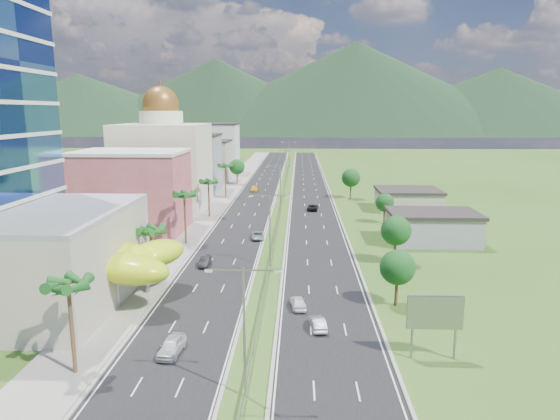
# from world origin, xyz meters

# --- Properties ---
(ground) EXTENTS (500.00, 500.00, 0.00)m
(ground) POSITION_xyz_m (0.00, 0.00, 0.00)
(ground) COLOR #2D5119
(ground) RESTS_ON ground
(road_left) EXTENTS (11.00, 260.00, 0.04)m
(road_left) POSITION_xyz_m (-7.50, 90.00, 0.02)
(road_left) COLOR black
(road_left) RESTS_ON ground
(road_right) EXTENTS (11.00, 260.00, 0.04)m
(road_right) POSITION_xyz_m (7.50, 90.00, 0.02)
(road_right) COLOR black
(road_right) RESTS_ON ground
(sidewalk_left) EXTENTS (7.00, 260.00, 0.12)m
(sidewalk_left) POSITION_xyz_m (-17.00, 90.00, 0.06)
(sidewalk_left) COLOR gray
(sidewalk_left) RESTS_ON ground
(median_guardrail) EXTENTS (0.10, 216.06, 0.76)m
(median_guardrail) POSITION_xyz_m (0.00, 71.99, 0.62)
(median_guardrail) COLOR gray
(median_guardrail) RESTS_ON ground
(streetlight_median_a) EXTENTS (6.04, 0.25, 11.00)m
(streetlight_median_a) POSITION_xyz_m (0.00, -25.00, 6.75)
(streetlight_median_a) COLOR gray
(streetlight_median_a) RESTS_ON ground
(streetlight_median_b) EXTENTS (6.04, 0.25, 11.00)m
(streetlight_median_b) POSITION_xyz_m (0.00, 10.00, 6.75)
(streetlight_median_b) COLOR gray
(streetlight_median_b) RESTS_ON ground
(streetlight_median_c) EXTENTS (6.04, 0.25, 11.00)m
(streetlight_median_c) POSITION_xyz_m (0.00, 50.00, 6.75)
(streetlight_median_c) COLOR gray
(streetlight_median_c) RESTS_ON ground
(streetlight_median_d) EXTENTS (6.04, 0.25, 11.00)m
(streetlight_median_d) POSITION_xyz_m (0.00, 95.00, 6.75)
(streetlight_median_d) COLOR gray
(streetlight_median_d) RESTS_ON ground
(streetlight_median_e) EXTENTS (6.04, 0.25, 11.00)m
(streetlight_median_e) POSITION_xyz_m (0.00, 140.00, 6.75)
(streetlight_median_e) COLOR gray
(streetlight_median_e) RESTS_ON ground
(lime_canopy) EXTENTS (18.00, 15.00, 7.40)m
(lime_canopy) POSITION_xyz_m (-20.00, -4.00, 4.99)
(lime_canopy) COLOR #BEDB15
(lime_canopy) RESTS_ON ground
(pink_shophouse) EXTENTS (20.00, 15.00, 15.00)m
(pink_shophouse) POSITION_xyz_m (-28.00, 32.00, 7.50)
(pink_shophouse) COLOR #B3494F
(pink_shophouse) RESTS_ON ground
(domed_building) EXTENTS (20.00, 20.00, 28.70)m
(domed_building) POSITION_xyz_m (-28.00, 55.00, 11.35)
(domed_building) COLOR beige
(domed_building) RESTS_ON ground
(midrise_grey) EXTENTS (16.00, 15.00, 16.00)m
(midrise_grey) POSITION_xyz_m (-27.00, 80.00, 8.00)
(midrise_grey) COLOR gray
(midrise_grey) RESTS_ON ground
(midrise_beige) EXTENTS (16.00, 15.00, 13.00)m
(midrise_beige) POSITION_xyz_m (-27.00, 102.00, 6.50)
(midrise_beige) COLOR #A99E8B
(midrise_beige) RESTS_ON ground
(midrise_white) EXTENTS (16.00, 15.00, 18.00)m
(midrise_white) POSITION_xyz_m (-27.00, 125.00, 9.00)
(midrise_white) COLOR silver
(midrise_white) RESTS_ON ground
(billboard) EXTENTS (5.20, 0.35, 6.20)m
(billboard) POSITION_xyz_m (17.00, -18.00, 4.42)
(billboard) COLOR gray
(billboard) RESTS_ON ground
(shed_near) EXTENTS (15.00, 10.00, 5.00)m
(shed_near) POSITION_xyz_m (28.00, 25.00, 2.50)
(shed_near) COLOR gray
(shed_near) RESTS_ON ground
(shed_far) EXTENTS (14.00, 12.00, 4.40)m
(shed_far) POSITION_xyz_m (30.00, 55.00, 2.20)
(shed_far) COLOR #A99E8B
(shed_far) RESTS_ON ground
(palm_tree_a) EXTENTS (3.60, 3.60, 9.10)m
(palm_tree_a) POSITION_xyz_m (-15.50, -22.00, 8.02)
(palm_tree_a) COLOR #47301C
(palm_tree_a) RESTS_ON ground
(palm_tree_b) EXTENTS (3.60, 3.60, 8.10)m
(palm_tree_b) POSITION_xyz_m (-15.50, 2.00, 7.06)
(palm_tree_b) COLOR #47301C
(palm_tree_b) RESTS_ON ground
(palm_tree_c) EXTENTS (3.60, 3.60, 9.60)m
(palm_tree_c) POSITION_xyz_m (-15.50, 22.00, 8.50)
(palm_tree_c) COLOR #47301C
(palm_tree_c) RESTS_ON ground
(palm_tree_d) EXTENTS (3.60, 3.60, 8.60)m
(palm_tree_d) POSITION_xyz_m (-15.50, 45.00, 7.54)
(palm_tree_d) COLOR #47301C
(palm_tree_d) RESTS_ON ground
(palm_tree_e) EXTENTS (3.60, 3.60, 9.40)m
(palm_tree_e) POSITION_xyz_m (-15.50, 70.00, 8.31)
(palm_tree_e) COLOR #47301C
(palm_tree_e) RESTS_ON ground
(leafy_tree_lfar) EXTENTS (4.90, 4.90, 8.05)m
(leafy_tree_lfar) POSITION_xyz_m (-15.50, 95.00, 5.58)
(leafy_tree_lfar) COLOR #47301C
(leafy_tree_lfar) RESTS_ON ground
(leafy_tree_ra) EXTENTS (4.20, 4.20, 6.90)m
(leafy_tree_ra) POSITION_xyz_m (16.00, -5.00, 4.78)
(leafy_tree_ra) COLOR #47301C
(leafy_tree_ra) RESTS_ON ground
(leafy_tree_rb) EXTENTS (4.55, 4.55, 7.47)m
(leafy_tree_rb) POSITION_xyz_m (19.00, 12.00, 5.18)
(leafy_tree_rb) COLOR #47301C
(leafy_tree_rb) RESTS_ON ground
(leafy_tree_rc) EXTENTS (3.85, 3.85, 6.33)m
(leafy_tree_rc) POSITION_xyz_m (22.00, 40.00, 4.37)
(leafy_tree_rc) COLOR #47301C
(leafy_tree_rc) RESTS_ON ground
(leafy_tree_rd) EXTENTS (4.90, 4.90, 8.05)m
(leafy_tree_rd) POSITION_xyz_m (18.00, 70.00, 5.58)
(leafy_tree_rd) COLOR #47301C
(leafy_tree_rd) RESTS_ON ground
(mountain_ridge) EXTENTS (860.00, 140.00, 90.00)m
(mountain_ridge) POSITION_xyz_m (60.00, 450.00, 0.00)
(mountain_ridge) COLOR black
(mountain_ridge) RESTS_ON ground
(car_white_near_left) EXTENTS (2.24, 4.77, 1.58)m
(car_white_near_left) POSITION_xyz_m (-7.83, -18.04, 0.83)
(car_white_near_left) COLOR silver
(car_white_near_left) RESTS_ON road_left
(car_dark_left) EXTENTS (1.46, 4.07, 1.34)m
(car_dark_left) POSITION_xyz_m (-9.80, 9.53, 0.71)
(car_dark_left) COLOR black
(car_dark_left) RESTS_ON road_left
(car_silver_mid_left) EXTENTS (2.51, 4.82, 1.30)m
(car_silver_mid_left) POSITION_xyz_m (-3.20, 25.94, 0.69)
(car_silver_mid_left) COLOR #93969A
(car_silver_mid_left) RESTS_ON road_left
(car_yellow_far_left) EXTENTS (2.20, 4.98, 1.42)m
(car_yellow_far_left) POSITION_xyz_m (-8.72, 80.66, 0.75)
(car_yellow_far_left) COLOR gold
(car_yellow_far_left) RESTS_ON road_left
(car_white_near_right) EXTENTS (2.19, 4.27, 1.39)m
(car_white_near_right) POSITION_xyz_m (4.29, -6.24, 0.74)
(car_white_near_right) COLOR white
(car_white_near_right) RESTS_ON road_right
(car_silver_right) EXTENTS (1.93, 4.14, 1.31)m
(car_silver_right) POSITION_xyz_m (6.39, -11.99, 0.70)
(car_silver_right) COLOR #A4A6AC
(car_silver_right) RESTS_ON road_right
(car_dark_far_right) EXTENTS (2.80, 5.22, 1.39)m
(car_dark_far_right) POSITION_xyz_m (7.51, 53.38, 0.74)
(car_dark_far_right) COLOR black
(car_dark_far_right) RESTS_ON road_right
(motorcycle) EXTENTS (0.66, 2.06, 1.31)m
(motorcycle) POSITION_xyz_m (-9.78, 12.64, 0.69)
(motorcycle) COLOR black
(motorcycle) RESTS_ON road_left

